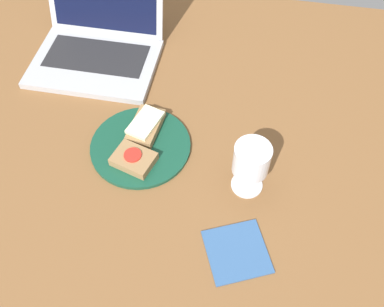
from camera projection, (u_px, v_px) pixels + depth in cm
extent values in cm
cube|color=brown|center=(172.00, 159.00, 106.51)|extent=(140.00, 140.00, 3.00)
cylinder|color=#144733|center=(141.00, 146.00, 106.31)|extent=(24.94, 24.94, 1.01)
cube|color=#937047|center=(146.00, 126.00, 108.05)|extent=(8.08, 12.47, 2.11)
cube|color=#F4EAB7|center=(145.00, 122.00, 106.83)|extent=(8.46, 11.28, 0.92)
cube|color=#937047|center=(134.00, 159.00, 101.99)|extent=(11.30, 9.69, 2.25)
cylinder|color=red|center=(133.00, 155.00, 101.06)|extent=(4.23, 4.23, 0.42)
cylinder|color=white|center=(247.00, 185.00, 100.06)|extent=(7.37, 7.37, 0.40)
cylinder|color=white|center=(248.00, 177.00, 97.30)|extent=(0.86, 0.86, 6.42)
cylinder|color=white|center=(252.00, 159.00, 91.72)|extent=(8.11, 8.11, 7.36)
cylinder|color=white|center=(251.00, 163.00, 92.95)|extent=(7.46, 7.46, 4.31)
cube|color=#ADAFB5|center=(95.00, 64.00, 123.26)|extent=(35.22, 25.10, 1.83)
cube|color=#232326|center=(96.00, 56.00, 123.75)|extent=(28.88, 13.81, 0.16)
cube|color=#33598C|center=(237.00, 252.00, 90.32)|extent=(16.58, 16.56, 0.40)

